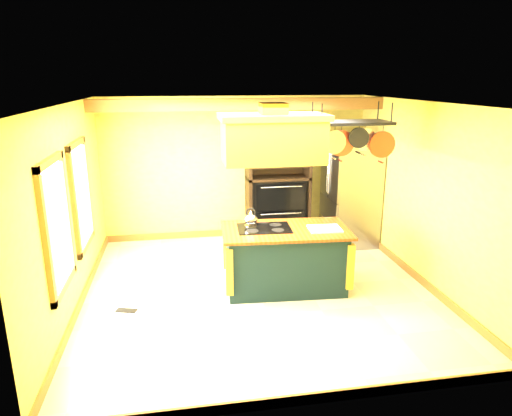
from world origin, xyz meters
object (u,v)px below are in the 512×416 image
object	(u,v)px
range_hood	(273,137)
refrigerator	(350,192)
pot_rack	(351,132)
hutch	(277,196)
kitchen_island	(285,258)

from	to	relation	value
range_hood	refrigerator	xyz separation A→B (m)	(1.85, 1.75, -1.28)
pot_rack	hutch	distance (m)	2.73
kitchen_island	pot_rack	xyz separation A→B (m)	(0.92, -0.00, 1.83)
kitchen_island	range_hood	distance (m)	1.79
pot_rack	refrigerator	size ratio (longest dim) A/B	0.61
refrigerator	hutch	xyz separation A→B (m)	(-1.28, 0.49, -0.13)
refrigerator	range_hood	bearing A→B (deg)	-136.58
hutch	refrigerator	bearing A→B (deg)	-20.78
kitchen_island	range_hood	world-z (taller)	range_hood
hutch	kitchen_island	bearing A→B (deg)	-99.38
pot_rack	hutch	world-z (taller)	pot_rack
pot_rack	kitchen_island	bearing A→B (deg)	179.95
kitchen_island	hutch	distance (m)	2.29
range_hood	refrigerator	distance (m)	2.85
range_hood	hutch	xyz separation A→B (m)	(0.57, 2.23, -1.42)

